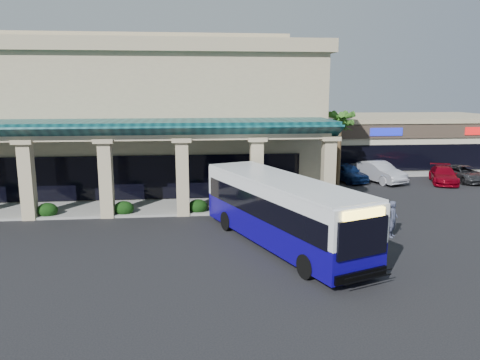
{
  "coord_description": "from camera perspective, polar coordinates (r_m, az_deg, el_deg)",
  "views": [
    {
      "loc": [
        -2.36,
        -22.67,
        7.59
      ],
      "look_at": [
        0.44,
        4.8,
        2.2
      ],
      "focal_mm": 35.0,
      "sensor_mm": 36.0,
      "label": 1
    }
  ],
  "objects": [
    {
      "name": "broadleaf_tree",
      "position": [
        43.13,
        7.45,
        4.05
      ],
      "size": [
        2.6,
        2.6,
        4.81
      ],
      "primitive_type": null,
      "color": "black",
      "rests_on": "ground"
    },
    {
      "name": "car_gray",
      "position": [
        43.16,
        25.57,
        0.72
      ],
      "size": [
        2.74,
        5.0,
        1.33
      ],
      "primitive_type": "imported",
      "rotation": [
        0.0,
        0.0,
        0.12
      ],
      "color": "#2E2F33",
      "rests_on": "ground"
    },
    {
      "name": "ground",
      "position": [
        24.02,
        0.12,
        -7.37
      ],
      "size": [
        110.0,
        110.0,
        0.0
      ],
      "primitive_type": "plane",
      "color": "black"
    },
    {
      "name": "car_silver",
      "position": [
        39.93,
        12.87,
        0.94
      ],
      "size": [
        2.95,
        4.86,
        1.55
      ],
      "primitive_type": "imported",
      "rotation": [
        0.0,
        0.0,
        0.26
      ],
      "color": "#0B1D48",
      "rests_on": "ground"
    },
    {
      "name": "car_red",
      "position": [
        41.66,
        23.57,
        0.57
      ],
      "size": [
        3.45,
        5.06,
        1.36
      ],
      "primitive_type": "imported",
      "rotation": [
        0.0,
        0.0,
        -0.37
      ],
      "color": "maroon",
      "rests_on": "ground"
    },
    {
      "name": "pedestrian",
      "position": [
        25.56,
        18.13,
        -4.55
      ],
      "size": [
        0.78,
        0.84,
        1.92
      ],
      "primitive_type": "imported",
      "rotation": [
        0.0,
        0.0,
        0.96
      ],
      "color": "#393E54",
      "rests_on": "ground"
    },
    {
      "name": "arcade",
      "position": [
        30.37,
        -16.46,
        1.61
      ],
      "size": [
        30.0,
        6.2,
        5.7
      ],
      "primitive_type": null,
      "color": "#093439",
      "rests_on": "ground"
    },
    {
      "name": "transit_bus",
      "position": [
        22.85,
        5.05,
        -3.98
      ],
      "size": [
        6.98,
        12.23,
        3.36
      ],
      "primitive_type": null,
      "rotation": [
        0.0,
        0.0,
        0.37
      ],
      "color": "#0D037B",
      "rests_on": "ground"
    },
    {
      "name": "strip_mall",
      "position": [
        51.18,
        17.71,
        4.76
      ],
      "size": [
        22.5,
        12.5,
        4.9
      ],
      "primitive_type": null,
      "color": "beige",
      "rests_on": "ground"
    },
    {
      "name": "main_building",
      "position": [
        39.12,
        -14.25,
        7.91
      ],
      "size": [
        30.8,
        14.8,
        11.35
      ],
      "primitive_type": null,
      "color": "tan",
      "rests_on": "ground"
    },
    {
      "name": "car_white",
      "position": [
        40.35,
        16.5,
        0.97
      ],
      "size": [
        3.51,
        5.46,
        1.7
      ],
      "primitive_type": "imported",
      "rotation": [
        0.0,
        0.0,
        0.36
      ],
      "color": "#B3B5C0",
      "rests_on": "ground"
    },
    {
      "name": "palm_0",
      "position": [
        35.64,
        11.99,
        3.89
      ],
      "size": [
        2.4,
        2.4,
        6.6
      ],
      "primitive_type": null,
      "color": "#295A18",
      "rests_on": "ground"
    },
    {
      "name": "palm_1",
      "position": [
        38.82,
        12.03,
        3.87
      ],
      "size": [
        2.4,
        2.4,
        5.8
      ],
      "primitive_type": null,
      "color": "#295A18",
      "rests_on": "ground"
    }
  ]
}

